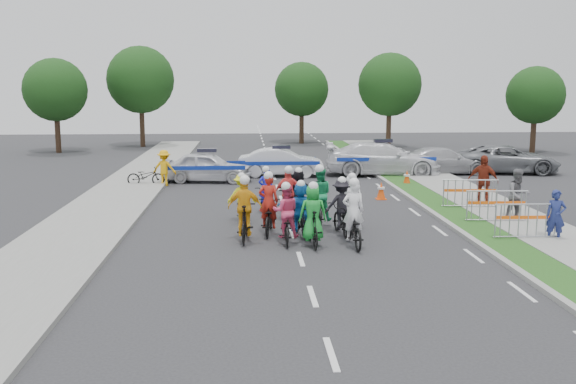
{
  "coord_description": "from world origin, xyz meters",
  "views": [
    {
      "loc": [
        -1.4,
        -16.1,
        4.45
      ],
      "look_at": [
        -0.06,
        4.07,
        1.1
      ],
      "focal_mm": 40.0,
      "sensor_mm": 36.0,
      "label": 1
    }
  ],
  "objects": [
    {
      "name": "spectator_1",
      "position": [
        7.66,
        4.38,
        0.87
      ],
      "size": [
        0.92,
        0.76,
        1.73
      ],
      "primitive_type": "imported",
      "rotation": [
        0.0,
        0.0,
        0.13
      ],
      "color": "#5A595E",
      "rests_on": "ground"
    },
    {
      "name": "rider_1",
      "position": [
        0.45,
        1.35,
        0.72
      ],
      "size": [
        0.8,
        1.78,
        1.85
      ],
      "rotation": [
        0.0,
        0.0,
        3.18
      ],
      "color": "black",
      "rests_on": "ground"
    },
    {
      "name": "barrier_0",
      "position": [
        6.7,
        1.47,
        0.56
      ],
      "size": [
        2.01,
        0.55,
        1.12
      ],
      "primitive_type": null,
      "rotation": [
        0.0,
        0.0,
        -0.02
      ],
      "color": "#A5A8AD",
      "rests_on": "ground"
    },
    {
      "name": "tree_4",
      "position": [
        3.0,
        34.0,
        4.19
      ],
      "size": [
        4.2,
        4.2,
        6.3
      ],
      "color": "#382619",
      "rests_on": "ground"
    },
    {
      "name": "rider_9",
      "position": [
        -0.0,
        4.66,
        0.72
      ],
      "size": [
        0.99,
        1.84,
        1.88
      ],
      "rotation": [
        0.0,
        0.0,
        3.26
      ],
      "color": "black",
      "rests_on": "ground"
    },
    {
      "name": "barrier_1",
      "position": [
        6.7,
        3.81,
        0.56
      ],
      "size": [
        2.03,
        0.62,
        1.12
      ],
      "primitive_type": null,
      "rotation": [
        0.0,
        0.0,
        -0.06
      ],
      "color": "#A5A8AD",
      "rests_on": "ground"
    },
    {
      "name": "civilian_sedan",
      "position": [
        8.73,
        15.9,
        0.67
      ],
      "size": [
        4.61,
        1.91,
        1.33
      ],
      "primitive_type": "imported",
      "rotation": [
        0.0,
        0.0,
        1.58
      ],
      "color": "#AAAAAF",
      "rests_on": "ground"
    },
    {
      "name": "rider_8",
      "position": [
        0.94,
        4.02,
        0.74
      ],
      "size": [
        0.87,
        2.0,
        2.0
      ],
      "rotation": [
        0.0,
        0.0,
        3.08
      ],
      "color": "black",
      "rests_on": "ground"
    },
    {
      "name": "rider_6",
      "position": [
        -0.72,
        2.98,
        0.64
      ],
      "size": [
        0.88,
        1.96,
        1.93
      ],
      "rotation": [
        0.0,
        0.0,
        3.02
      ],
      "color": "black",
      "rests_on": "ground"
    },
    {
      "name": "tree_0",
      "position": [
        -14.0,
        28.0,
        4.19
      ],
      "size": [
        4.2,
        4.2,
        6.3
      ],
      "color": "#382619",
      "rests_on": "ground"
    },
    {
      "name": "rider_10",
      "position": [
        -1.54,
        4.67,
        0.66
      ],
      "size": [
        0.95,
        1.66,
        1.67
      ],
      "rotation": [
        0.0,
        0.0,
        3.18
      ],
      "color": "black",
      "rests_on": "ground"
    },
    {
      "name": "rider_7",
      "position": [
        1.92,
        3.68,
        0.69
      ],
      "size": [
        0.75,
        1.69,
        1.77
      ],
      "rotation": [
        0.0,
        0.0,
        3.12
      ],
      "color": "black",
      "rests_on": "ground"
    },
    {
      "name": "barrier_2",
      "position": [
        6.7,
        6.29,
        0.56
      ],
      "size": [
        2.04,
        0.68,
        1.12
      ],
      "primitive_type": null,
      "rotation": [
        0.0,
        0.0,
        -0.09
      ],
      "color": "#A5A8AD",
      "rests_on": "ground"
    },
    {
      "name": "tree_1",
      "position": [
        9.0,
        30.0,
        4.54
      ],
      "size": [
        4.55,
        4.55,
        6.82
      ],
      "color": "#382619",
      "rests_on": "ground"
    },
    {
      "name": "tree_2",
      "position": [
        18.0,
        26.0,
        3.83
      ],
      "size": [
        3.85,
        3.85,
        5.77
      ],
      "color": "#382619",
      "rests_on": "ground"
    },
    {
      "name": "civilian_suv",
      "position": [
        12.1,
        15.98,
        0.72
      ],
      "size": [
        5.5,
        3.2,
        1.44
      ],
      "primitive_type": "imported",
      "rotation": [
        0.0,
        0.0,
        1.41
      ],
      "color": "slate",
      "rests_on": "ground"
    },
    {
      "name": "rider_11",
      "position": [
        0.41,
        5.62,
        0.73
      ],
      "size": [
        1.4,
        1.67,
        1.71
      ],
      "rotation": [
        0.0,
        0.0,
        3.03
      ],
      "color": "black",
      "rests_on": "ground"
    },
    {
      "name": "marshal_hiviz",
      "position": [
        -5.05,
        12.79,
        0.81
      ],
      "size": [
        1.12,
        0.74,
        1.62
      ],
      "primitive_type": "imported",
      "rotation": [
        0.0,
        0.0,
        3.0
      ],
      "color": "#E9A50C",
      "rests_on": "ground"
    },
    {
      "name": "cone_1",
      "position": [
        5.89,
        12.23,
        0.34
      ],
      "size": [
        0.4,
        0.4,
        0.7
      ],
      "color": "#F24C0C",
      "rests_on": "ground"
    },
    {
      "name": "rider_12",
      "position": [
        -0.7,
        6.01,
        0.57
      ],
      "size": [
        0.89,
        1.76,
        1.72
      ],
      "rotation": [
        0.0,
        0.0,
        3.33
      ],
      "color": "black",
      "rests_on": "ground"
    },
    {
      "name": "grass_strip",
      "position": [
        5.8,
        5.0,
        0.06
      ],
      "size": [
        1.2,
        60.0,
        0.11
      ],
      "primitive_type": "cube",
      "color": "#234616",
      "rests_on": "ground"
    },
    {
      "name": "spectator_2",
      "position": [
        7.44,
        7.03,
        0.96
      ],
      "size": [
        1.19,
        1.01,
        1.92
      ],
      "primitive_type": "imported",
      "rotation": [
        0.0,
        0.0,
        -0.58
      ],
      "color": "maroon",
      "rests_on": "ground"
    },
    {
      "name": "rider_2",
      "position": [
        -0.28,
        1.74,
        0.67
      ],
      "size": [
        0.75,
        1.76,
        1.79
      ],
      "rotation": [
        0.0,
        0.0,
        3.13
      ],
      "color": "black",
      "rests_on": "ground"
    },
    {
      "name": "cone_0",
      "position": [
        3.96,
        8.69,
        0.34
      ],
      "size": [
        0.4,
        0.4,
        0.7
      ],
      "color": "#F24C0C",
      "rests_on": "ground"
    },
    {
      "name": "ground",
      "position": [
        0.0,
        0.0,
        0.0
      ],
      "size": [
        90.0,
        90.0,
        0.0
      ],
      "primitive_type": "plane",
      "color": "#28282B",
      "rests_on": "ground"
    },
    {
      "name": "spectator_0",
      "position": [
        7.49,
        1.41,
        0.76
      ],
      "size": [
        0.64,
        0.52,
        1.52
      ],
      "primitive_type": "imported",
      "rotation": [
        0.0,
        0.0,
        -0.33
      ],
      "color": "navy",
      "rests_on": "ground"
    },
    {
      "name": "police_car_0",
      "position": [
        -3.19,
        13.89,
        0.7
      ],
      "size": [
        4.32,
        2.2,
        1.41
      ],
      "primitive_type": "imported",
      "rotation": [
        0.0,
        0.0,
        1.44
      ],
      "color": "silver",
      "rests_on": "ground"
    },
    {
      "name": "sidewalk_right",
      "position": [
        7.6,
        5.0,
        0.07
      ],
      "size": [
        2.4,
        60.0,
        0.13
      ],
      "primitive_type": "cube",
      "color": "gray",
      "rests_on": "ground"
    },
    {
      "name": "tree_3",
      "position": [
        -9.0,
        32.0,
        4.89
      ],
      "size": [
        4.9,
        4.9,
        7.35
      ],
      "color": "#382619",
      "rests_on": "ground"
    },
    {
      "name": "sidewalk_left",
      "position": [
        -6.5,
        5.0,
        0.07
      ],
      "size": [
        3.0,
        60.0,
        0.13
      ],
      "primitive_type": "cube",
      "color": "gray",
      "rests_on": "ground"
    },
    {
      "name": "police_car_2",
      "position": [
        5.49,
        15.58,
        0.83
      ],
      "size": [
        5.94,
        2.91,
        1.66
      ],
      "primitive_type": "imported",
      "rotation": [
        0.0,
        0.0,
        1.47
      ],
      "color": "silver",
      "rests_on": "ground"
    },
    {
      "name": "curb_right",
      "position": [
        5.1,
        5.0,
        0.06
      ],
      "size": [
        0.2,
        60.0,
        0.12
      ],
      "primitive_type": "cube",
      "color": "gray",
      "rests_on": "ground"
    },
    {
      "name": "police_car_1",
      "position": [
        0.37,
        15.52,
        0.69
      ],
      "size": [
        4.28,
        1.72,
        1.38
      ],
      "primitive_type": "imported",
      "rotation": [
        0.0,
        0.0,
        1.51
      ],
      "color": "silver",
      "rests_on": "ground"
    },
    {
      "name": "rider_5",
      "position": [
        0.22,
        2.52,
        0.73
      ],
      "size": [
        1.42,
        1.69,
        1.72
      ],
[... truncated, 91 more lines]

